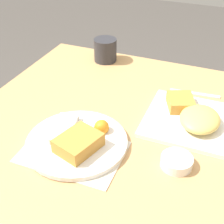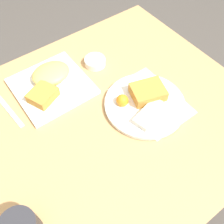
{
  "view_description": "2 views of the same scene",
  "coord_description": "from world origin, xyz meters",
  "px_view_note": "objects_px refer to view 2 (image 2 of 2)",
  "views": [
    {
      "loc": [
        -0.7,
        -0.29,
        1.34
      ],
      "look_at": [
        0.0,
        -0.01,
        0.81
      ],
      "focal_mm": 50.0,
      "sensor_mm": 36.0,
      "label": 1
    },
    {
      "loc": [
        0.31,
        0.43,
        1.5
      ],
      "look_at": [
        0.0,
        0.01,
        0.78
      ],
      "focal_mm": 42.0,
      "sensor_mm": 36.0,
      "label": 2
    }
  ],
  "objects_px": {
    "sauce_ramekin": "(95,62)",
    "butter_knife": "(10,111)",
    "plate_square_near": "(50,82)",
    "plate_oval_far": "(145,102)"
  },
  "relations": [
    {
      "from": "plate_oval_far",
      "to": "sauce_ramekin",
      "type": "bearing_deg",
      "value": -84.63
    },
    {
      "from": "sauce_ramekin",
      "to": "butter_knife",
      "type": "bearing_deg",
      "value": 2.57
    },
    {
      "from": "sauce_ramekin",
      "to": "butter_knife",
      "type": "relative_size",
      "value": 0.48
    },
    {
      "from": "plate_oval_far",
      "to": "butter_knife",
      "type": "relative_size",
      "value": 1.64
    },
    {
      "from": "plate_square_near",
      "to": "plate_oval_far",
      "type": "distance_m",
      "value": 0.36
    },
    {
      "from": "plate_square_near",
      "to": "butter_knife",
      "type": "bearing_deg",
      "value": 5.91
    },
    {
      "from": "sauce_ramekin",
      "to": "plate_oval_far",
      "type": "bearing_deg",
      "value": 95.37
    },
    {
      "from": "plate_square_near",
      "to": "butter_knife",
      "type": "distance_m",
      "value": 0.18
    },
    {
      "from": "plate_square_near",
      "to": "plate_oval_far",
      "type": "bearing_deg",
      "value": 129.17
    },
    {
      "from": "sauce_ramekin",
      "to": "butter_knife",
      "type": "xyz_separation_m",
      "value": [
        0.37,
        0.02,
        -0.01
      ]
    }
  ]
}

